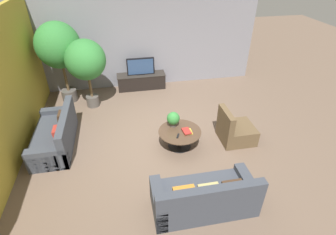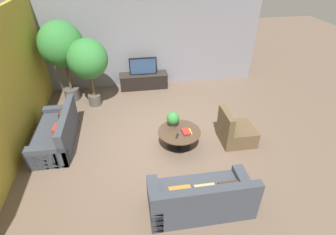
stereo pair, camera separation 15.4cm
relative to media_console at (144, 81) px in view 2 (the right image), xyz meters
name	(u,v)px [view 2 (the right image)]	position (x,y,z in m)	size (l,w,h in m)	color
ground_plane	(161,140)	(0.18, -2.94, -0.26)	(24.00, 24.00, 0.00)	brown
back_wall_stone	(147,41)	(0.18, 0.32, 1.24)	(7.40, 0.12, 3.00)	gray
side_wall_left	(4,93)	(-3.08, -2.74, 1.24)	(0.12, 7.40, 3.00)	gold
media_console	(144,81)	(0.00, 0.00, 0.00)	(1.59, 0.50, 0.50)	black
television	(143,66)	(0.00, 0.00, 0.51)	(0.90, 0.13, 0.56)	black
coffee_table	(179,136)	(0.57, -3.26, 0.05)	(1.00, 1.00, 0.44)	black
couch_by_wall	(57,133)	(-2.32, -2.66, 0.02)	(0.84, 1.87, 0.84)	#3D424C
couch_near_entry	(201,198)	(0.60, -5.09, 0.03)	(1.86, 0.84, 0.84)	#3D424C
armchair_wicker	(235,132)	(1.95, -3.27, 0.01)	(0.80, 0.76, 0.86)	brown
potted_palm_tall	(62,46)	(-2.28, -0.43, 1.43)	(1.23, 1.23, 2.40)	#514C47
potted_palm_corner	(88,60)	(-1.56, -0.90, 1.15)	(1.10, 1.10, 2.01)	#514C47
potted_plant_tabletop	(173,119)	(0.46, -3.01, 0.38)	(0.31, 0.31, 0.37)	#514C47
book_stack	(186,132)	(0.72, -3.32, 0.20)	(0.23, 0.28, 0.05)	gold
remote_black	(177,136)	(0.48, -3.43, 0.19)	(0.04, 0.16, 0.02)	black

